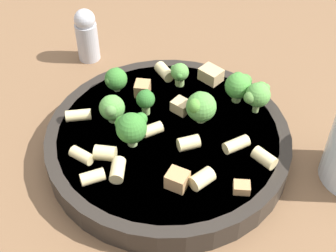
% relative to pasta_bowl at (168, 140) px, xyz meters
% --- Properties ---
extents(ground_plane, '(2.00, 2.00, 0.00)m').
position_rel_pasta_bowl_xyz_m(ground_plane, '(0.00, 0.00, -0.02)').
color(ground_plane, brown).
extents(pasta_bowl, '(0.28, 0.28, 0.03)m').
position_rel_pasta_bowl_xyz_m(pasta_bowl, '(0.00, 0.00, 0.00)').
color(pasta_bowl, '#28231E').
rests_on(pasta_bowl, ground_plane).
extents(broccoli_floret_0, '(0.03, 0.03, 0.03)m').
position_rel_pasta_bowl_xyz_m(broccoli_floret_0, '(-0.06, 0.08, 0.03)').
color(broccoli_floret_0, '#9EC175').
rests_on(broccoli_floret_0, pasta_bowl).
extents(broccoli_floret_1, '(0.04, 0.04, 0.04)m').
position_rel_pasta_bowl_xyz_m(broccoli_floret_1, '(0.04, 0.02, 0.03)').
color(broccoli_floret_1, '#93B766').
rests_on(broccoli_floret_1, pasta_bowl).
extents(broccoli_floret_2, '(0.03, 0.03, 0.04)m').
position_rel_pasta_bowl_xyz_m(broccoli_floret_2, '(0.11, 0.02, 0.04)').
color(broccoli_floret_2, '#93B766').
rests_on(broccoli_floret_2, pasta_bowl).
extents(broccoli_floret_3, '(0.02, 0.02, 0.03)m').
position_rel_pasta_bowl_xyz_m(broccoli_floret_3, '(-0.02, 0.04, 0.03)').
color(broccoli_floret_3, '#93B766').
rests_on(broccoli_floret_3, pasta_bowl).
extents(broccoli_floret_4, '(0.02, 0.02, 0.03)m').
position_rel_pasta_bowl_xyz_m(broccoli_floret_4, '(0.03, 0.08, 0.03)').
color(broccoli_floret_4, '#93B766').
rests_on(broccoli_floret_4, pasta_bowl).
extents(broccoli_floret_5, '(0.03, 0.03, 0.04)m').
position_rel_pasta_bowl_xyz_m(broccoli_floret_5, '(0.09, 0.05, 0.04)').
color(broccoli_floret_5, '#93B766').
rests_on(broccoli_floret_5, pasta_bowl).
extents(broccoli_floret_6, '(0.03, 0.03, 0.03)m').
position_rel_pasta_bowl_xyz_m(broccoli_floret_6, '(-0.06, 0.03, 0.03)').
color(broccoli_floret_6, '#84AD60').
rests_on(broccoli_floret_6, pasta_bowl).
extents(broccoli_floret_7, '(0.04, 0.03, 0.04)m').
position_rel_pasta_bowl_xyz_m(broccoli_floret_7, '(-0.04, -0.01, 0.04)').
color(broccoli_floret_7, '#9EC175').
rests_on(broccoli_floret_7, pasta_bowl).
extents(rigatoni_0, '(0.03, 0.01, 0.01)m').
position_rel_pasta_bowl_xyz_m(rigatoni_0, '(-0.10, 0.03, 0.02)').
color(rigatoni_0, beige).
rests_on(rigatoni_0, pasta_bowl).
extents(rigatoni_1, '(0.03, 0.02, 0.02)m').
position_rel_pasta_bowl_xyz_m(rigatoni_1, '(0.02, -0.03, 0.02)').
color(rigatoni_1, beige).
rests_on(rigatoni_1, pasta_bowl).
extents(rigatoni_2, '(0.02, 0.03, 0.01)m').
position_rel_pasta_bowl_xyz_m(rigatoni_2, '(-0.06, -0.06, 0.02)').
color(rigatoni_2, beige).
rests_on(rigatoni_2, pasta_bowl).
extents(rigatoni_3, '(0.03, 0.02, 0.01)m').
position_rel_pasta_bowl_xyz_m(rigatoni_3, '(-0.09, -0.06, 0.02)').
color(rigatoni_3, beige).
rests_on(rigatoni_3, pasta_bowl).
extents(rigatoni_4, '(0.02, 0.03, 0.02)m').
position_rel_pasta_bowl_xyz_m(rigatoni_4, '(0.01, 0.10, 0.02)').
color(rigatoni_4, beige).
rests_on(rigatoni_4, pasta_bowl).
extents(rigatoni_5, '(0.03, 0.03, 0.01)m').
position_rel_pasta_bowl_xyz_m(rigatoni_5, '(0.10, -0.06, 0.02)').
color(rigatoni_5, beige).
rests_on(rigatoni_5, pasta_bowl).
extents(rigatoni_6, '(0.03, 0.03, 0.02)m').
position_rel_pasta_bowl_xyz_m(rigatoni_6, '(0.03, -0.08, 0.02)').
color(rigatoni_6, beige).
rests_on(rigatoni_6, pasta_bowl).
extents(rigatoni_7, '(0.03, 0.03, 0.01)m').
position_rel_pasta_bowl_xyz_m(rigatoni_7, '(-0.10, -0.03, 0.02)').
color(rigatoni_7, beige).
rests_on(rigatoni_7, pasta_bowl).
extents(rigatoni_8, '(0.03, 0.02, 0.01)m').
position_rel_pasta_bowl_xyz_m(rigatoni_8, '(-0.02, -0.00, 0.02)').
color(rigatoni_8, beige).
rests_on(rigatoni_8, pasta_bowl).
extents(rigatoni_9, '(0.03, 0.02, 0.02)m').
position_rel_pasta_bowl_xyz_m(rigatoni_9, '(-0.07, -0.03, 0.02)').
color(rigatoni_9, beige).
rests_on(rigatoni_9, pasta_bowl).
extents(rigatoni_10, '(0.03, 0.02, 0.01)m').
position_rel_pasta_bowl_xyz_m(rigatoni_10, '(0.07, -0.03, 0.02)').
color(rigatoni_10, beige).
rests_on(rigatoni_10, pasta_bowl).
extents(chicken_chunk_0, '(0.03, 0.03, 0.02)m').
position_rel_pasta_bowl_xyz_m(chicken_chunk_0, '(-0.00, -0.08, 0.02)').
color(chicken_chunk_0, tan).
rests_on(chicken_chunk_0, pasta_bowl).
extents(chicken_chunk_1, '(0.03, 0.03, 0.01)m').
position_rel_pasta_bowl_xyz_m(chicken_chunk_1, '(0.02, 0.04, 0.02)').
color(chicken_chunk_1, tan).
rests_on(chicken_chunk_1, pasta_bowl).
extents(chicken_chunk_2, '(0.03, 0.03, 0.02)m').
position_rel_pasta_bowl_xyz_m(chicken_chunk_2, '(0.07, 0.09, 0.02)').
color(chicken_chunk_2, tan).
rests_on(chicken_chunk_2, pasta_bowl).
extents(chicken_chunk_3, '(0.02, 0.02, 0.02)m').
position_rel_pasta_bowl_xyz_m(chicken_chunk_3, '(-0.02, 0.07, 0.02)').
color(chicken_chunk_3, tan).
rests_on(chicken_chunk_3, pasta_bowl).
extents(chicken_chunk_4, '(0.02, 0.02, 0.01)m').
position_rel_pasta_bowl_xyz_m(chicken_chunk_4, '(0.06, -0.09, 0.02)').
color(chicken_chunk_4, tan).
rests_on(chicken_chunk_4, pasta_bowl).
extents(pepper_shaker, '(0.03, 0.03, 0.08)m').
position_rel_pasta_bowl_xyz_m(pepper_shaker, '(-0.09, 0.20, 0.02)').
color(pepper_shaker, '#B2B2B7').
rests_on(pepper_shaker, ground_plane).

